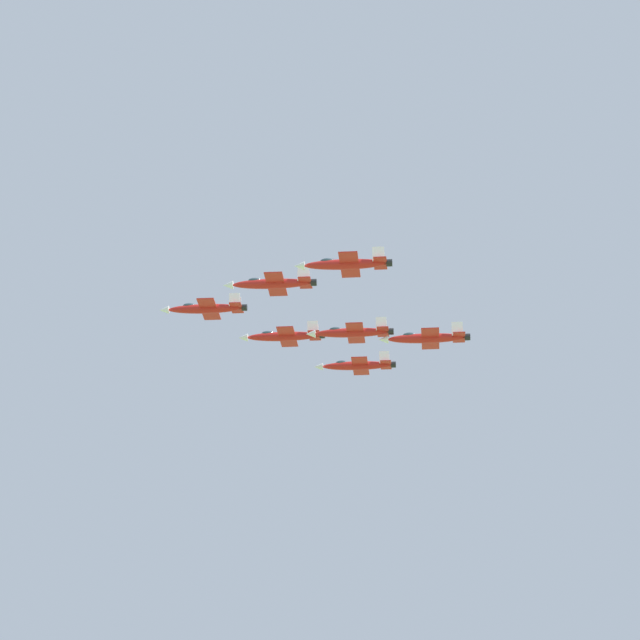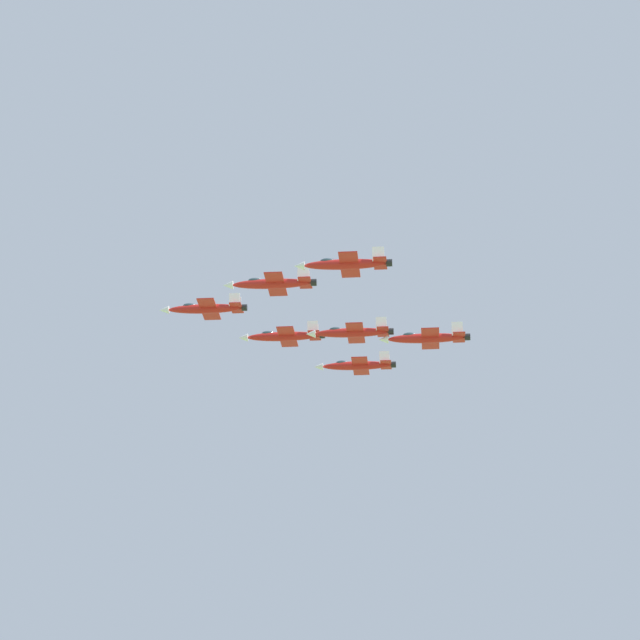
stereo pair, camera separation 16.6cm
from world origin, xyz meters
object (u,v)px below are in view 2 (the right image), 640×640
jet_left_outer (345,264)px  jet_trailing (426,338)px  jet_lead (205,308)px  jet_right_outer (357,365)px  jet_left_wingman (272,283)px  jet_right_wingman (284,336)px  jet_slot_rear (352,332)px

jet_left_outer → jet_trailing: 29.14m
jet_lead → jet_right_outer: (33.89, 17.78, -3.38)m
jet_left_wingman → jet_trailing: bearing=-156.4°
jet_left_wingman → jet_right_wingman: bearing=-89.4°
jet_lead → jet_slot_rear: (28.45, -6.40, -5.95)m
jet_slot_rear → jet_lead: bearing=0.8°
jet_left_outer → jet_slot_rear: 24.99m
jet_lead → jet_right_outer: 38.42m
jet_right_wingman → jet_right_outer: (16.95, 8.89, -2.09)m
jet_right_wingman → jet_trailing: bearing=158.0°
jet_left_outer → jet_slot_rear: bearing=-89.2°
jet_right_wingman → jet_slot_rear: (11.50, -15.29, -4.66)m
jet_lead → jet_left_wingman: size_ratio=0.99×
jet_left_outer → jet_left_wingman: bearing=-39.5°
jet_right_wingman → jet_slot_rear: size_ratio=1.04×
jet_slot_rear → jet_trailing: size_ratio=0.97×
jet_lead → jet_right_wingman: jet_lead is taller
jet_left_outer → jet_right_outer: jet_left_outer is taller
jet_lead → jet_right_wingman: size_ratio=0.98×
jet_right_wingman → jet_left_outer: jet_right_wingman is taller
jet_right_wingman → jet_left_wingman: bearing=91.1°
jet_left_wingman → jet_left_outer: jet_left_wingman is taller
jet_right_wingman → jet_slot_rear: bearing=140.7°
jet_left_outer → jet_slot_rear: jet_left_outer is taller
jet_left_outer → jet_slot_rear: (5.44, 24.18, -3.15)m
jet_lead → jet_right_wingman: bearing=-139.1°
jet_left_outer → jet_trailing: bearing=-119.6°
jet_right_outer → jet_trailing: 29.05m
jet_lead → jet_trailing: bearing=-179.5°
jet_right_outer → jet_slot_rear: size_ratio=1.01×
jet_left_outer → jet_trailing: size_ratio=1.00×
jet_slot_rear → jet_trailing: bearing=-179.2°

